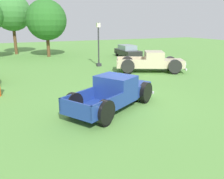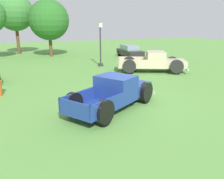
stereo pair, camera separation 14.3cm
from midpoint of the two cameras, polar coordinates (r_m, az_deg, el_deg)
ground_plane at (r=11.22m, az=3.25°, el=-3.23°), size 80.00×80.00×0.00m
pickup_truck_foreground at (r=10.45m, az=1.49°, el=-0.67°), size 4.95×3.83×1.45m
pickup_truck_behind_left at (r=18.50m, az=10.89°, el=6.51°), size 5.42×3.97×1.58m
sedan_distant_a at (r=26.14m, az=4.47°, el=9.29°), size 1.99×4.14×1.34m
lamp_post_near at (r=20.56m, az=-2.64°, el=11.08°), size 0.36×0.36×3.74m
oak_tree_west at (r=27.52m, az=-14.90°, el=15.95°), size 4.35×4.35×6.15m
oak_tree_center at (r=31.05m, az=-22.33°, el=16.89°), size 4.29×4.29×7.00m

